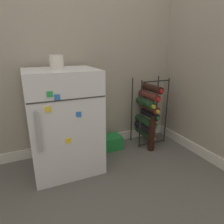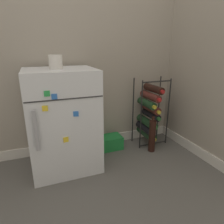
{
  "view_description": "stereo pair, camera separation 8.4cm",
  "coord_description": "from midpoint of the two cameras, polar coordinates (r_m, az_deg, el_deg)",
  "views": [
    {
      "loc": [
        -0.47,
        -1.13,
        0.95
      ],
      "look_at": [
        0.21,
        0.42,
        0.4
      ],
      "focal_mm": 32.0,
      "sensor_mm": 36.0,
      "label": 1
    },
    {
      "loc": [
        -0.4,
        -1.16,
        0.95
      ],
      "look_at": [
        0.21,
        0.42,
        0.4
      ],
      "focal_mm": 32.0,
      "sensor_mm": 36.0,
      "label": 2
    }
  ],
  "objects": [
    {
      "name": "ground_plane",
      "position": [
        1.55,
        -0.28,
        -19.88
      ],
      "size": [
        14.0,
        14.0,
        0.0
      ],
      "primitive_type": "plane",
      "color": "#56544F"
    },
    {
      "name": "wall_back",
      "position": [
        1.88,
        -8.34,
        26.59
      ],
      "size": [
        6.87,
        0.07,
        2.5
      ],
      "color": "#9E9384",
      "rests_on": "ground_plane"
    },
    {
      "name": "mini_fridge",
      "position": [
        1.62,
        -12.33,
        -2.35
      ],
      "size": [
        0.52,
        0.48,
        0.8
      ],
      "color": "silver",
      "rests_on": "ground_plane"
    },
    {
      "name": "wine_rack",
      "position": [
        2.04,
        11.65,
        -0.35
      ],
      "size": [
        0.32,
        0.33,
        0.67
      ],
      "color": "black",
      "rests_on": "ground_plane"
    },
    {
      "name": "soda_box",
      "position": [
        1.98,
        0.21,
        -8.72
      ],
      "size": [
        0.26,
        0.16,
        0.13
      ],
      "color": "#1E7F38",
      "rests_on": "ground_plane"
    },
    {
      "name": "fridge_top_cup",
      "position": [
        1.5,
        -14.25,
        13.68
      ],
      "size": [
        0.1,
        0.1,
        0.1
      ],
      "color": "silver",
      "rests_on": "mini_fridge"
    },
    {
      "name": "loose_bottle_floor",
      "position": [
        1.94,
        12.62,
        -6.66
      ],
      "size": [
        0.06,
        0.06,
        0.35
      ],
      "color": "black",
      "rests_on": "ground_plane"
    }
  ]
}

